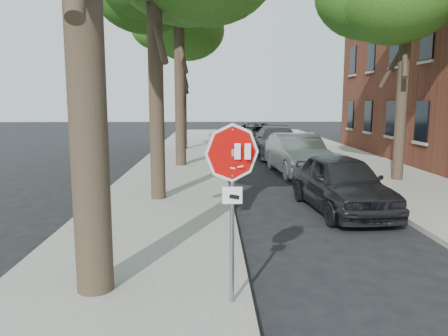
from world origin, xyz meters
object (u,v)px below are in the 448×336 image
at_px(stop_sign, 232,179).
at_px(car_c, 277,142).
at_px(car_b, 297,154).
at_px(tree_far, 182,31).
at_px(car_a, 341,183).
at_px(car_d, 258,134).

bearing_deg(stop_sign, car_c, 79.47).
bearing_deg(car_b, car_c, 85.52).
distance_m(tree_far, car_b, 12.32).
relative_size(car_a, car_d, 0.81).
bearing_deg(stop_sign, car_b, 74.67).
relative_size(stop_sign, car_a, 0.56).
relative_size(car_b, car_c, 0.89).
bearing_deg(tree_far, car_a, -70.88).
xyz_separation_m(car_b, car_d, (-0.41, 11.74, -0.04)).
height_order(tree_far, car_d, tree_far).
xyz_separation_m(tree_far, car_b, (5.32, -9.10, -6.37)).
distance_m(stop_sign, car_c, 18.09).
height_order(car_c, car_d, car_c).
height_order(tree_far, car_b, tree_far).
bearing_deg(car_d, car_c, -91.60).
bearing_deg(car_d, car_b, -93.50).
relative_size(stop_sign, car_b, 0.51).
relative_size(stop_sign, car_c, 0.46).
bearing_deg(car_d, tree_far, -157.28).
xyz_separation_m(stop_sign, car_d, (2.89, 23.77, -1.15)).
bearing_deg(car_a, stop_sign, -124.74).
xyz_separation_m(tree_far, car_a, (5.32, -15.35, -6.42)).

